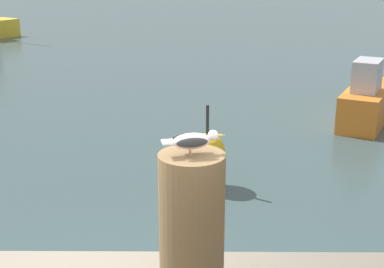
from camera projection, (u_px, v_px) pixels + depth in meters
mooring_post at (192, 229)px, 3.50m from camera, size 0.42×0.42×1.00m
seagull at (193, 140)px, 3.32m from camera, size 0.39×0.19×0.14m
boat_orange at (369, 98)px, 12.29m from camera, size 2.09×3.19×1.43m
channel_buoy at (207, 158)px, 8.64m from camera, size 0.56×0.56×1.33m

